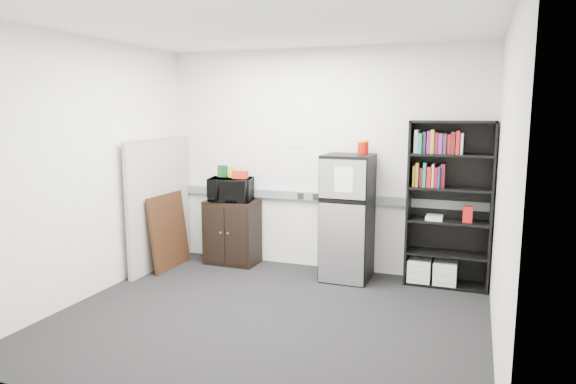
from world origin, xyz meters
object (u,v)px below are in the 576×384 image
(cubicle_partition, at_px, (160,203))
(microwave, at_px, (231,189))
(cabinet, at_px, (232,232))
(bookshelf, at_px, (447,201))
(refrigerator, at_px, (347,217))

(cubicle_partition, xyz_separation_m, microwave, (0.79, 0.40, 0.16))
(cabinet, xyz_separation_m, microwave, (0.00, -0.02, 0.56))
(cabinet, bearing_deg, bookshelf, 1.44)
(bookshelf, relative_size, microwave, 3.46)
(cabinet, distance_m, microwave, 0.56)
(bookshelf, relative_size, cubicle_partition, 1.14)
(bookshelf, distance_m, cubicle_partition, 3.45)
(cubicle_partition, distance_m, refrigerator, 2.34)
(microwave, xyz_separation_m, refrigerator, (1.53, -0.06, -0.24))
(microwave, bearing_deg, bookshelf, -10.81)
(cubicle_partition, relative_size, cabinet, 1.97)
(refrigerator, bearing_deg, cubicle_partition, -171.31)
(refrigerator, bearing_deg, cabinet, 177.32)
(bookshelf, distance_m, cabinet, 2.68)
(cubicle_partition, height_order, microwave, cubicle_partition)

